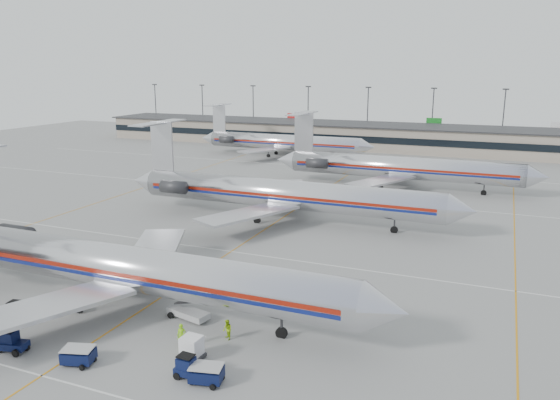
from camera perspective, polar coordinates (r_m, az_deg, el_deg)
The scene contains 18 objects.
ground at distance 54.73m, azimuth -9.99°, elevation -8.48°, with size 260.00×260.00×0.00m, color gray.
apron_markings at distance 62.82m, azimuth -5.12°, elevation -5.37°, with size 160.00×0.15×0.02m, color silver.
terminal at distance 144.28m, azimuth 11.25°, elevation 6.50°, with size 162.00×17.00×6.25m.
light_mast_row at distance 157.47m, azimuth 12.37°, elevation 9.01°, with size 163.60×0.40×15.28m.
jet_foreground at distance 49.87m, azimuth -16.93°, elevation -6.52°, with size 49.14×28.93×12.86m.
jet_second_row at distance 74.40m, azimuth -0.12°, elevation 0.70°, with size 49.62×29.22×12.99m.
jet_third_row at distance 96.81m, azimuth 12.07°, elevation 3.38°, with size 46.49×28.60×12.71m.
jet_back_row at distance 129.43m, azimuth -0.00°, elevation 6.11°, with size 43.71×26.89×11.95m.
tug_left at distance 50.80m, azimuth -25.73°, elevation -10.54°, with size 2.25×1.40×1.71m.
tug_center at distance 46.01m, azimuth -26.33°, elevation -13.08°, with size 2.41×1.56×1.81m.
tug_right at distance 38.90m, azimuth -9.57°, elevation -16.92°, with size 2.08×1.10×1.67m.
cart_inner at distance 42.51m, azimuth -20.31°, elevation -14.98°, with size 2.49×2.03×1.22m.
cart_outer at distance 38.31m, azimuth -7.69°, elevation -17.54°, with size 2.45×1.93×1.23m.
uld_container at distance 40.99m, azimuth -9.21°, elevation -15.01°, with size 1.72×1.47×1.74m.
belt_loader at distance 47.08m, azimuth -9.49°, elevation -11.40°, with size 4.64×2.18×2.38m.
ramp_worker_near at distance 42.72m, azimuth -10.25°, elevation -13.76°, with size 0.66×0.44×1.82m, color #7DC812.
ramp_worker_far at distance 43.31m, azimuth -5.52°, elevation -13.34°, with size 0.79×0.61×1.62m, color #93C212.
cone_right at distance 39.42m, azimuth -9.01°, elevation -17.20°, with size 0.45×0.45×0.62m, color red.
Camera 1 is at (27.71, -42.56, 20.40)m, focal length 35.00 mm.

